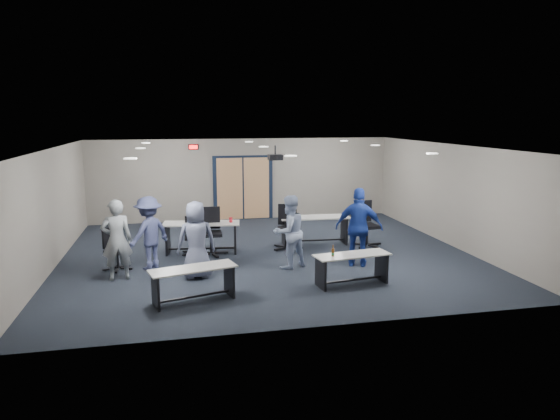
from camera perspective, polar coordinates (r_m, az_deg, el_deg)
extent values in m
plane|color=black|center=(12.62, -1.41, -5.08)|extent=(10.00, 10.00, 0.00)
cube|color=gray|center=(16.72, -4.27, 3.51)|extent=(10.00, 0.04, 2.70)
cube|color=gray|center=(8.04, 4.45, -4.33)|extent=(10.00, 0.04, 2.70)
cube|color=gray|center=(12.44, -24.71, 0.08)|extent=(0.04, 9.00, 2.70)
cube|color=gray|center=(14.11, 18.96, 1.63)|extent=(0.04, 9.00, 2.70)
cube|color=white|center=(12.17, -1.47, 7.25)|extent=(10.00, 9.00, 0.04)
cube|color=black|center=(16.73, -4.24, 2.48)|extent=(2.00, 0.06, 2.20)
cube|color=tan|center=(16.66, -5.76, 2.42)|extent=(0.85, 0.04, 2.05)
cube|color=tan|center=(16.78, -2.71, 2.52)|extent=(0.85, 0.04, 2.05)
cube|color=black|center=(16.43, -9.87, 7.11)|extent=(0.32, 0.05, 0.18)
cube|color=#FF0C0C|center=(16.40, -9.87, 7.11)|extent=(0.26, 0.02, 0.12)
cylinder|color=black|center=(12.72, -0.54, 6.86)|extent=(0.04, 0.04, 0.24)
cube|color=black|center=(12.74, -0.54, 6.05)|extent=(0.35, 0.30, 0.14)
cylinder|color=black|center=(12.59, -0.41, 6.00)|extent=(0.08, 0.03, 0.08)
cube|color=#AEACA5|center=(9.48, -9.91, -6.60)|extent=(1.69, 0.94, 0.03)
cube|color=black|center=(9.41, -14.05, -8.99)|extent=(0.17, 0.49, 0.62)
cube|color=black|center=(9.80, -5.83, -7.92)|extent=(0.17, 0.49, 0.62)
cube|color=black|center=(9.65, -9.81, -9.72)|extent=(1.39, 0.42, 0.04)
cube|color=#AEACA5|center=(10.37, 8.25, -5.10)|extent=(1.64, 0.74, 0.03)
cube|color=black|center=(10.16, 4.68, -7.24)|extent=(0.11, 0.48, 0.61)
cube|color=black|center=(10.80, 11.52, -6.34)|extent=(0.11, 0.48, 0.61)
cube|color=black|center=(10.53, 8.17, -7.92)|extent=(1.40, 0.24, 0.04)
cube|color=#AEACA5|center=(12.76, -8.99, -1.51)|extent=(1.98, 0.89, 0.03)
cube|color=black|center=(12.95, -12.70, -3.24)|extent=(0.13, 0.59, 0.75)
cube|color=black|center=(12.81, -5.13, -3.17)|extent=(0.13, 0.59, 0.75)
cube|color=black|center=(12.92, -8.90, -4.35)|extent=(1.70, 0.28, 0.04)
cylinder|color=red|center=(12.71, -5.65, -1.12)|extent=(0.09, 0.09, 0.13)
cube|color=#AEACA5|center=(13.48, 3.97, -0.83)|extent=(1.91, 0.73, 0.03)
cube|color=black|center=(13.41, 0.48, -2.53)|extent=(0.09, 0.57, 0.73)
cube|color=black|center=(13.76, 7.34, -2.27)|extent=(0.09, 0.57, 0.73)
cube|color=black|center=(13.62, 3.94, -3.47)|extent=(1.66, 0.15, 0.04)
imported|color=gray|center=(11.04, -18.16, -3.27)|extent=(0.70, 0.52, 1.73)
imported|color=slate|center=(10.77, -9.54, -3.39)|extent=(0.87, 0.62, 1.67)
imported|color=#A0B1D4|center=(11.34, 1.05, -2.51)|extent=(1.00, 0.91, 1.68)
imported|color=navy|center=(11.60, 9.02, -1.97)|extent=(1.16, 0.84, 1.83)
imported|color=#424977|center=(11.65, -14.75, -2.55)|extent=(1.20, 1.19, 1.67)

